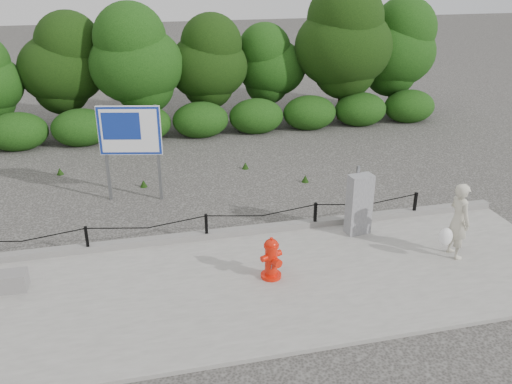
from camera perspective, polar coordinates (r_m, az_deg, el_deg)
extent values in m
plane|color=#2D2B28|center=(12.02, -5.19, -5.26)|extent=(90.00, 90.00, 0.00)
cube|color=gray|center=(10.31, -3.47, -10.29)|extent=(14.00, 4.00, 0.08)
cube|color=slate|center=(12.00, -5.25, -4.52)|extent=(14.00, 0.22, 0.14)
cube|color=black|center=(11.81, -17.36, -4.80)|extent=(0.06, 0.06, 0.60)
cube|color=black|center=(11.85, -5.25, -3.65)|extent=(0.06, 0.06, 0.60)
cube|color=black|center=(12.39, 6.25, -2.41)|extent=(0.06, 0.06, 0.60)
cube|color=black|center=(13.39, 16.39, -1.23)|extent=(0.06, 0.06, 0.60)
cylinder|color=black|center=(11.90, -23.49, -4.35)|extent=(2.50, 0.02, 0.02)
cylinder|color=black|center=(11.66, -11.38, -3.29)|extent=(2.50, 0.02, 0.02)
cylinder|color=black|center=(11.96, 0.64, -2.09)|extent=(2.50, 0.02, 0.02)
cylinder|color=black|center=(12.75, 11.60, -0.91)|extent=(2.50, 0.02, 0.02)
cylinder|color=black|center=(20.53, -19.25, 8.81)|extent=(0.18, 0.18, 2.03)
ellipsoid|color=#22430F|center=(20.24, -19.79, 12.68)|extent=(3.00, 2.60, 3.24)
cylinder|color=black|center=(19.63, -12.12, 9.19)|extent=(0.18, 0.18, 2.18)
ellipsoid|color=#22430F|center=(19.32, -12.51, 13.57)|extent=(3.22, 2.79, 3.48)
cylinder|color=black|center=(20.25, -4.98, 9.73)|extent=(0.18, 0.18, 1.96)
ellipsoid|color=#22430F|center=(19.97, -5.12, 13.55)|extent=(2.90, 2.51, 3.13)
cylinder|color=black|center=(21.15, 1.67, 10.12)|extent=(0.18, 0.18, 1.75)
ellipsoid|color=#22430F|center=(20.90, 1.71, 13.39)|extent=(2.59, 2.24, 2.80)
cylinder|color=black|center=(21.12, 8.94, 10.85)|extent=(0.18, 0.18, 2.48)
ellipsoid|color=#22430F|center=(20.82, 9.25, 15.52)|extent=(3.68, 3.18, 3.97)
cylinder|color=black|center=(22.46, 14.07, 10.78)|extent=(0.18, 0.18, 2.17)
ellipsoid|color=#22430F|center=(22.20, 14.47, 14.59)|extent=(3.21, 2.78, 3.47)
cylinder|color=red|center=(10.59, 1.59, -8.76)|extent=(0.52, 0.52, 0.07)
cylinder|color=red|center=(10.42, 1.61, -7.21)|extent=(0.32, 0.32, 0.60)
cylinder|color=red|center=(10.26, 1.63, -5.66)|extent=(0.38, 0.38, 0.06)
ellipsoid|color=red|center=(10.24, 1.63, -5.50)|extent=(0.33, 0.33, 0.19)
cylinder|color=red|center=(10.19, 1.64, -4.98)|extent=(0.09, 0.09, 0.06)
cylinder|color=red|center=(10.28, 0.87, -7.01)|extent=(0.15, 0.16, 0.12)
cylinder|color=red|center=(10.46, 2.34, -6.46)|extent=(0.15, 0.16, 0.12)
cylinder|color=red|center=(10.28, 2.22, -7.45)|extent=(0.21, 0.19, 0.17)
cylinder|color=slate|center=(10.32, 1.63, -7.89)|extent=(0.01, 0.06, 0.13)
imported|color=beige|center=(11.68, 20.57, -2.82)|extent=(0.40, 0.60, 1.61)
ellipsoid|color=white|center=(11.50, 19.33, -4.48)|extent=(0.29, 0.22, 0.39)
cube|color=#9B9B9E|center=(12.12, 10.80, -1.29)|extent=(0.56, 0.37, 1.38)
cube|color=slate|center=(12.24, 10.48, -0.63)|extent=(0.06, 0.06, 1.52)
cube|color=slate|center=(14.08, -15.50, 3.88)|extent=(0.09, 0.09, 2.48)
cube|color=slate|center=(13.81, -10.25, 3.98)|extent=(0.09, 0.09, 2.48)
cube|color=white|center=(13.69, -13.18, 6.31)|extent=(1.53, 0.39, 1.24)
cube|color=navy|center=(13.66, -13.20, 6.27)|extent=(1.49, 0.34, 1.20)
cube|color=navy|center=(13.66, -14.03, 6.73)|extent=(0.91, 0.21, 0.68)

